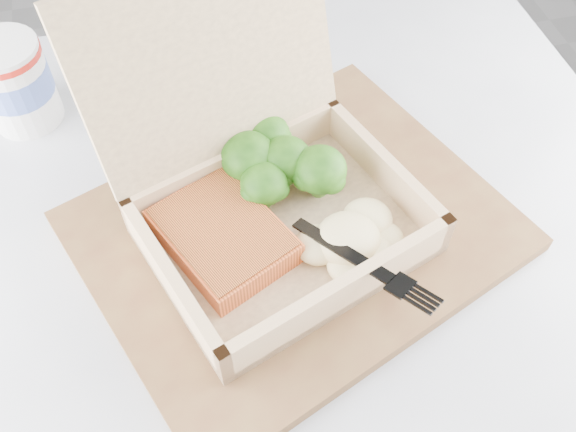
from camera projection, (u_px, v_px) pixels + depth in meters
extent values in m
plane|color=#939398|center=(561.00, 310.00, 1.33)|extent=(4.00, 4.00, 0.00)
cylinder|color=black|center=(289.00, 404.00, 0.87)|extent=(0.07, 0.07, 0.68)
cube|color=#B5B9C0|center=(289.00, 265.00, 0.58)|extent=(0.75, 0.75, 0.03)
cube|color=brown|center=(295.00, 231.00, 0.58)|extent=(0.43, 0.39, 0.02)
cube|color=tan|center=(285.00, 237.00, 0.56)|extent=(0.27, 0.24, 0.01)
cube|color=tan|center=(173.00, 285.00, 0.51)|extent=(0.07, 0.17, 0.05)
cube|color=tan|center=(383.00, 173.00, 0.58)|extent=(0.07, 0.17, 0.05)
cube|color=tan|center=(341.00, 295.00, 0.50)|extent=(0.21, 0.08, 0.05)
cube|color=tan|center=(236.00, 165.00, 0.58)|extent=(0.21, 0.08, 0.05)
cube|color=tan|center=(211.00, 61.00, 0.52)|extent=(0.23, 0.13, 0.17)
cube|color=orange|center=(223.00, 236.00, 0.54)|extent=(0.12, 0.14, 0.02)
ellipsoid|color=beige|center=(348.00, 239.00, 0.53)|extent=(0.09, 0.08, 0.03)
cube|color=black|center=(296.00, 214.00, 0.53)|extent=(0.06, 0.09, 0.02)
cube|color=black|center=(364.00, 267.00, 0.50)|extent=(0.04, 0.05, 0.01)
cylinder|color=silver|center=(15.00, 83.00, 0.64)|extent=(0.07, 0.07, 0.09)
cylinder|color=#4861B1|center=(14.00, 80.00, 0.63)|extent=(0.07, 0.07, 0.03)
cylinder|color=#B11910|center=(1.00, 53.00, 0.61)|extent=(0.07, 0.07, 0.01)
cube|color=white|center=(258.00, 86.00, 0.70)|extent=(0.10, 0.15, 0.00)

